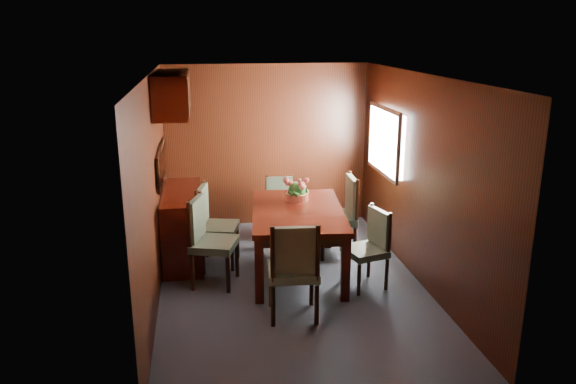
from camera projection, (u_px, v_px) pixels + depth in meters
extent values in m
plane|color=#343C47|center=(292.00, 284.00, 6.55)|extent=(4.50, 4.50, 0.00)
cube|color=black|center=(153.00, 191.00, 5.99)|extent=(0.02, 4.50, 2.40)
cube|color=black|center=(420.00, 180.00, 6.44)|extent=(0.02, 4.50, 2.40)
cube|color=black|center=(267.00, 146.00, 8.35)|extent=(3.00, 0.02, 2.40)
cube|color=black|center=(342.00, 267.00, 4.08)|extent=(3.00, 0.02, 2.40)
cube|color=black|center=(292.00, 75.00, 5.88)|extent=(3.00, 4.50, 0.02)
cube|color=white|center=(389.00, 141.00, 7.41)|extent=(0.14, 1.10, 0.80)
cube|color=#B2B2B7|center=(384.00, 141.00, 7.40)|extent=(0.04, 1.20, 0.90)
cube|color=black|center=(161.00, 163.00, 6.92)|extent=(0.03, 1.36, 0.41)
cube|color=silver|center=(163.00, 163.00, 6.93)|extent=(0.01, 1.30, 0.35)
cube|color=black|center=(171.00, 93.00, 6.71)|extent=(0.40, 1.40, 0.50)
cube|color=black|center=(183.00, 225.00, 7.19)|extent=(0.48, 1.40, 0.90)
cube|color=black|center=(259.00, 271.00, 6.02)|extent=(0.11, 0.11, 0.74)
cube|color=black|center=(345.00, 269.00, 6.07)|extent=(0.11, 0.11, 0.74)
cube|color=black|center=(259.00, 223.00, 7.53)|extent=(0.11, 0.11, 0.74)
cube|color=black|center=(328.00, 221.00, 7.58)|extent=(0.11, 0.11, 0.74)
cube|color=black|center=(298.00, 219.00, 6.71)|extent=(1.10, 1.67, 0.11)
cube|color=black|center=(298.00, 212.00, 6.69)|extent=(1.24, 1.81, 0.06)
cylinder|color=black|center=(204.00, 258.00, 6.76)|extent=(0.05, 0.05, 0.42)
cylinder|color=black|center=(193.00, 273.00, 6.35)|extent=(0.05, 0.05, 0.42)
cylinder|color=black|center=(237.00, 260.00, 6.70)|extent=(0.05, 0.05, 0.42)
cylinder|color=black|center=(228.00, 275.00, 6.29)|extent=(0.05, 0.05, 0.42)
cube|color=#50664D|center=(214.00, 244.00, 6.45)|extent=(0.60, 0.62, 0.09)
cylinder|color=black|center=(201.00, 214.00, 6.61)|extent=(0.05, 0.05, 0.56)
cylinder|color=black|center=(189.00, 226.00, 6.20)|extent=(0.05, 0.05, 0.56)
cube|color=#50664D|center=(197.00, 218.00, 6.39)|extent=(0.20, 0.45, 0.48)
cylinder|color=black|center=(207.00, 242.00, 7.30)|extent=(0.05, 0.05, 0.41)
cylinder|color=black|center=(200.00, 254.00, 6.89)|extent=(0.05, 0.05, 0.41)
cylinder|color=black|center=(237.00, 243.00, 7.27)|extent=(0.05, 0.05, 0.41)
cylinder|color=black|center=(232.00, 255.00, 6.87)|extent=(0.05, 0.05, 0.41)
cube|color=#50664D|center=(218.00, 228.00, 7.01)|extent=(0.56, 0.58, 0.08)
cylinder|color=black|center=(204.00, 202.00, 7.15)|extent=(0.05, 0.05, 0.55)
cylinder|color=black|center=(197.00, 212.00, 6.74)|extent=(0.05, 0.05, 0.55)
cube|color=#50664D|center=(202.00, 205.00, 6.94)|extent=(0.16, 0.45, 0.47)
cylinder|color=black|center=(387.00, 275.00, 6.37)|extent=(0.04, 0.04, 0.37)
cylinder|color=black|center=(369.00, 262.00, 6.71)|extent=(0.04, 0.04, 0.37)
cylinder|color=black|center=(359.00, 280.00, 6.23)|extent=(0.04, 0.04, 0.37)
cylinder|color=black|center=(342.00, 267.00, 6.57)|extent=(0.04, 0.04, 0.37)
cube|color=#50664D|center=(365.00, 251.00, 6.40)|extent=(0.52, 0.53, 0.08)
cylinder|color=black|center=(389.00, 234.00, 6.24)|extent=(0.04, 0.04, 0.50)
cylinder|color=black|center=(371.00, 224.00, 6.57)|extent=(0.04, 0.04, 0.50)
cube|color=#50664D|center=(379.00, 227.00, 6.39)|extent=(0.16, 0.40, 0.42)
cylinder|color=black|center=(355.00, 244.00, 7.21)|extent=(0.05, 0.05, 0.43)
cylinder|color=black|center=(347.00, 232.00, 7.63)|extent=(0.05, 0.05, 0.43)
cylinder|color=black|center=(323.00, 245.00, 7.17)|extent=(0.05, 0.05, 0.43)
cylinder|color=black|center=(317.00, 233.00, 7.59)|extent=(0.05, 0.05, 0.43)
cube|color=#50664D|center=(336.00, 218.00, 7.32)|extent=(0.50, 0.52, 0.09)
cylinder|color=black|center=(357.00, 202.00, 7.06)|extent=(0.05, 0.05, 0.57)
cylinder|color=black|center=(349.00, 192.00, 7.48)|extent=(0.05, 0.05, 0.57)
cube|color=#50664D|center=(352.00, 195.00, 7.26)|extent=(0.08, 0.46, 0.48)
cylinder|color=black|center=(273.00, 307.00, 5.57)|extent=(0.05, 0.05, 0.43)
cylinder|color=black|center=(317.00, 305.00, 5.61)|extent=(0.05, 0.05, 0.43)
cylinder|color=black|center=(271.00, 288.00, 5.97)|extent=(0.05, 0.05, 0.43)
cylinder|color=black|center=(312.00, 287.00, 6.01)|extent=(0.05, 0.05, 0.43)
cube|color=#50664D|center=(293.00, 271.00, 5.71)|extent=(0.54, 0.52, 0.09)
cylinder|color=black|center=(273.00, 254.00, 5.41)|extent=(0.05, 0.05, 0.57)
cylinder|color=black|center=(318.00, 253.00, 5.44)|extent=(0.05, 0.05, 0.57)
cube|color=#50664D|center=(295.00, 251.00, 5.44)|extent=(0.46, 0.10, 0.48)
cylinder|color=black|center=(292.00, 221.00, 8.21)|extent=(0.04, 0.04, 0.35)
cylinder|color=black|center=(267.00, 221.00, 8.17)|extent=(0.04, 0.04, 0.35)
cylinder|color=black|center=(294.00, 229.00, 7.88)|extent=(0.04, 0.04, 0.35)
cylinder|color=black|center=(269.00, 229.00, 7.85)|extent=(0.04, 0.04, 0.35)
cube|color=#50664D|center=(280.00, 210.00, 7.97)|extent=(0.43, 0.42, 0.07)
cylinder|color=black|center=(292.00, 190.00, 8.09)|extent=(0.04, 0.04, 0.46)
cylinder|color=black|center=(267.00, 191.00, 8.06)|extent=(0.04, 0.04, 0.46)
cube|color=#50664D|center=(279.00, 190.00, 8.05)|extent=(0.38, 0.08, 0.39)
cylinder|color=#C85A3D|center=(297.00, 196.00, 7.04)|extent=(0.29, 0.29, 0.09)
sphere|color=#24551C|center=(297.00, 191.00, 7.02)|extent=(0.23, 0.23, 0.23)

